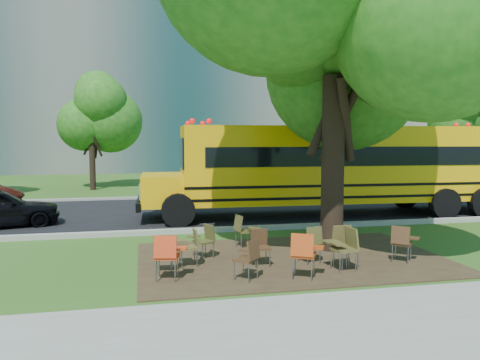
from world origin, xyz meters
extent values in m
plane|color=#334D18|center=(0.00, 0.00, 0.00)|extent=(160.00, 160.00, 0.00)
cube|color=gray|center=(0.00, -5.00, 0.02)|extent=(60.00, 4.00, 0.04)
cube|color=#382819|center=(1.00, -0.50, 0.01)|extent=(7.00, 4.50, 0.03)
cube|color=black|center=(0.00, 7.00, 0.02)|extent=(80.00, 8.00, 0.04)
cube|color=gray|center=(0.00, 3.00, 0.07)|extent=(80.00, 0.25, 0.14)
cube|color=gray|center=(0.00, 11.10, 0.07)|extent=(80.00, 0.25, 0.14)
cube|color=slate|center=(-8.00, 36.00, 11.00)|extent=(38.00, 16.00, 22.00)
cube|color=gray|center=(24.00, 38.00, 12.50)|extent=(30.00, 16.00, 25.00)
cylinder|color=black|center=(-5.00, 16.00, 1.75)|extent=(0.32, 0.32, 3.50)
sphere|color=#1D5B14|center=(-5.00, 16.00, 4.22)|extent=(4.80, 4.80, 4.80)
cylinder|color=black|center=(8.00, 14.00, 2.10)|extent=(0.38, 0.38, 4.20)
sphere|color=#1D5B14|center=(8.00, 14.00, 5.04)|extent=(5.60, 5.60, 5.60)
cylinder|color=black|center=(16.00, 13.00, 1.80)|extent=(0.34, 0.34, 3.60)
sphere|color=#1D5B14|center=(16.00, 13.00, 4.35)|extent=(5.00, 5.00, 5.00)
cylinder|color=black|center=(2.23, 0.09, 2.16)|extent=(0.56, 0.56, 4.32)
sphere|color=#1D5B14|center=(2.23, 0.09, 5.39)|extent=(7.14, 7.14, 7.14)
cube|color=#EAA707|center=(4.89, 5.10, 1.91)|extent=(11.90, 3.08, 2.63)
cube|color=black|center=(5.22, 5.09, 2.20)|extent=(11.26, 3.11, 0.64)
cube|color=#EAA707|center=(-1.69, 5.32, 1.07)|extent=(1.48, 2.41, 1.02)
cube|color=black|center=(4.89, 5.10, 1.24)|extent=(11.93, 3.12, 0.09)
cube|color=black|center=(4.89, 5.10, 0.84)|extent=(11.93, 3.12, 0.09)
cylinder|color=black|center=(-1.27, 3.96, 0.54)|extent=(1.08, 0.36, 1.07)
cylinder|color=black|center=(-1.18, 6.65, 0.54)|extent=(1.08, 0.36, 1.07)
cylinder|color=black|center=(7.96, 3.65, 0.54)|extent=(1.08, 0.36, 1.07)
cylinder|color=black|center=(8.05, 6.33, 0.54)|extent=(1.08, 0.36, 1.07)
cylinder|color=black|center=(9.56, 6.28, 0.54)|extent=(1.08, 0.36, 1.07)
cube|color=#442818|center=(-1.96, -1.01, 0.43)|extent=(0.44, 0.42, 0.05)
cube|color=#442818|center=(-1.98, -1.18, 0.63)|extent=(0.39, 0.13, 0.38)
cube|color=#442818|center=(-1.72, -0.91, 0.54)|extent=(0.24, 0.29, 0.03)
cylinder|color=slate|center=(-2.10, -0.83, 0.21)|extent=(0.02, 0.02, 0.43)
cylinder|color=slate|center=(-1.82, -1.19, 0.21)|extent=(0.02, 0.02, 0.43)
cube|color=red|center=(-1.93, -1.59, 0.49)|extent=(0.53, 0.51, 0.05)
cube|color=red|center=(-1.97, -1.78, 0.72)|extent=(0.44, 0.19, 0.43)
cube|color=red|center=(-1.64, -1.49, 0.61)|extent=(0.29, 0.34, 0.03)
cylinder|color=slate|center=(-2.07, -1.37, 0.24)|extent=(0.03, 0.03, 0.49)
cylinder|color=slate|center=(-1.78, -1.80, 0.24)|extent=(0.03, 0.03, 0.49)
cube|color=#462D19|center=(-0.41, -1.92, 0.43)|extent=(0.56, 0.56, 0.05)
cube|color=#462D19|center=(-0.29, -2.04, 0.64)|extent=(0.34, 0.34, 0.39)
cube|color=#462D19|center=(-0.35, -1.66, 0.55)|extent=(0.34, 0.34, 0.03)
cylinder|color=slate|center=(-0.64, -1.92, 0.22)|extent=(0.02, 0.02, 0.43)
cylinder|color=slate|center=(-0.18, -1.92, 0.22)|extent=(0.02, 0.02, 0.43)
cube|color=#462D19|center=(0.13, -0.99, 0.42)|extent=(0.39, 0.37, 0.05)
cube|color=#462D19|center=(0.13, -0.82, 0.62)|extent=(0.37, 0.09, 0.37)
cube|color=#462D19|center=(-0.09, -1.12, 0.53)|extent=(0.21, 0.26, 0.03)
cylinder|color=slate|center=(0.29, -1.15, 0.21)|extent=(0.02, 0.02, 0.42)
cylinder|color=slate|center=(-0.03, -0.83, 0.21)|extent=(0.02, 0.02, 0.42)
cube|color=#B23E12|center=(0.73, -2.05, 0.49)|extent=(0.61, 0.60, 0.05)
cube|color=#B23E12|center=(0.64, -2.23, 0.74)|extent=(0.44, 0.29, 0.44)
cube|color=#B23E12|center=(1.03, -2.03, 0.63)|extent=(0.35, 0.38, 0.03)
cylinder|color=slate|center=(0.64, -1.80, 0.25)|extent=(0.03, 0.03, 0.49)
cylinder|color=slate|center=(0.81, -2.30, 0.25)|extent=(0.03, 0.03, 0.49)
cube|color=brown|center=(1.83, -1.61, 0.48)|extent=(0.49, 0.47, 0.05)
cube|color=brown|center=(1.82, -1.41, 0.72)|extent=(0.44, 0.14, 0.43)
cube|color=brown|center=(1.59, -1.78, 0.61)|extent=(0.26, 0.32, 0.03)
cylinder|color=slate|center=(2.03, -1.77, 0.24)|extent=(0.03, 0.03, 0.48)
cylinder|color=slate|center=(1.64, -1.44, 0.24)|extent=(0.03, 0.03, 0.48)
cube|color=brown|center=(1.71, -1.76, 0.49)|extent=(0.47, 0.49, 0.05)
cube|color=brown|center=(1.91, -1.74, 0.72)|extent=(0.14, 0.44, 0.43)
cube|color=brown|center=(1.54, -1.51, 0.62)|extent=(0.32, 0.27, 0.03)
cylinder|color=slate|center=(1.55, -1.96, 0.24)|extent=(0.03, 0.03, 0.49)
cylinder|color=slate|center=(1.88, -1.56, 0.24)|extent=(0.03, 0.03, 0.49)
cube|color=#482E19|center=(3.31, -1.33, 0.45)|extent=(0.57, 0.57, 0.05)
cube|color=#482E19|center=(3.19, -1.46, 0.66)|extent=(0.36, 0.33, 0.40)
cube|color=#482E19|center=(3.58, -1.38, 0.56)|extent=(0.35, 0.35, 0.03)
cylinder|color=slate|center=(3.30, -1.09, 0.22)|extent=(0.02, 0.02, 0.45)
cylinder|color=slate|center=(3.33, -1.57, 0.22)|extent=(0.02, 0.02, 0.45)
cube|color=brown|center=(-1.42, -0.69, 0.43)|extent=(0.41, 0.43, 0.05)
cube|color=brown|center=(-1.25, -0.68, 0.64)|extent=(0.11, 0.39, 0.39)
cube|color=brown|center=(-1.57, -0.47, 0.55)|extent=(0.28, 0.23, 0.03)
cylinder|color=slate|center=(-1.58, -0.87, 0.22)|extent=(0.02, 0.02, 0.43)
cylinder|color=slate|center=(-1.27, -0.52, 0.22)|extent=(0.02, 0.02, 0.43)
cube|color=#45421E|center=(-1.00, -0.08, 0.41)|extent=(0.50, 0.51, 0.05)
cube|color=#45421E|center=(-0.85, 0.00, 0.61)|extent=(0.25, 0.36, 0.37)
cube|color=#45421E|center=(-1.21, 0.05, 0.52)|extent=(0.32, 0.30, 0.03)
cylinder|color=slate|center=(-1.06, -0.29, 0.20)|extent=(0.02, 0.02, 0.41)
cylinder|color=slate|center=(-0.93, 0.13, 0.20)|extent=(0.02, 0.02, 0.41)
cube|color=#4C4621|center=(0.16, 0.76, 0.45)|extent=(0.48, 0.49, 0.05)
cube|color=#4C4621|center=(-0.02, 0.72, 0.67)|extent=(0.17, 0.41, 0.40)
cube|color=#4C4621|center=(0.34, 0.55, 0.57)|extent=(0.32, 0.27, 0.03)
cylinder|color=slate|center=(0.29, 0.96, 0.22)|extent=(0.02, 0.02, 0.45)
cylinder|color=slate|center=(0.03, 0.55, 0.22)|extent=(0.02, 0.02, 0.45)
cube|color=brown|center=(1.25, -0.98, 0.45)|extent=(0.52, 0.51, 0.05)
cube|color=brown|center=(1.30, -1.15, 0.67)|extent=(0.41, 0.21, 0.40)
cube|color=brown|center=(1.43, -0.78, 0.57)|extent=(0.29, 0.33, 0.03)
cylinder|color=slate|center=(1.03, -0.87, 0.22)|extent=(0.02, 0.02, 0.45)
cylinder|color=slate|center=(1.46, -1.09, 0.22)|extent=(0.02, 0.02, 0.45)
camera|label=1|loc=(-2.38, -10.67, 2.78)|focal=35.00mm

